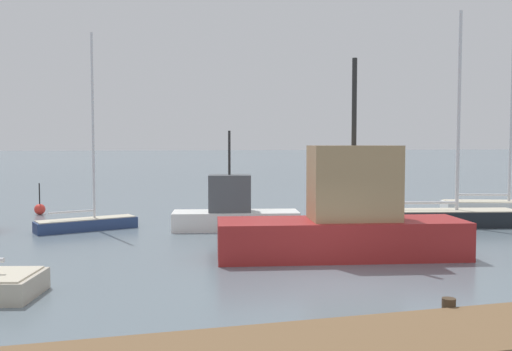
{
  "coord_description": "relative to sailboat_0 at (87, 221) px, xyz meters",
  "views": [
    {
      "loc": [
        -5.71,
        -12.34,
        3.5
      ],
      "look_at": [
        0.0,
        9.34,
        2.22
      ],
      "focal_mm": 38.56,
      "sensor_mm": 36.0,
      "label": 1
    }
  ],
  "objects": [
    {
      "name": "ground_plane",
      "position": [
        6.72,
        -10.9,
        -0.39
      ],
      "size": [
        600.0,
        600.0,
        0.0
      ],
      "primitive_type": "plane",
      "color": "slate"
    },
    {
      "name": "dock_pier",
      "position": [
        6.72,
        -15.96,
        -0.06
      ],
      "size": [
        21.12,
        2.15,
        0.79
      ],
      "color": "brown",
      "rests_on": "ground_plane"
    },
    {
      "name": "sailboat_0",
      "position": [
        0.0,
        0.0,
        0.0
      ],
      "size": [
        4.11,
        2.19,
        8.0
      ],
      "rotation": [
        0.0,
        0.0,
        0.32
      ],
      "color": "navy",
      "rests_on": "ground_plane"
    },
    {
      "name": "sailboat_1",
      "position": [
        14.74,
        -2.79,
        0.09
      ],
      "size": [
        6.48,
        2.87,
        9.08
      ],
      "rotation": [
        0.0,
        0.0,
        -0.21
      ],
      "color": "black",
      "rests_on": "ground_plane"
    },
    {
      "name": "sailboat_2",
      "position": [
        19.82,
        0.12,
        0.09
      ],
      "size": [
        5.7,
        3.15,
        10.08
      ],
      "rotation": [
        0.0,
        0.0,
        -0.32
      ],
      "color": "white",
      "rests_on": "ground_plane"
    },
    {
      "name": "fishing_boat_0",
      "position": [
        5.82,
        -1.39,
        0.37
      ],
      "size": [
        5.35,
        2.6,
        4.04
      ],
      "rotation": [
        0.0,
        0.0,
        2.95
      ],
      "color": "white",
      "rests_on": "ground_plane"
    },
    {
      "name": "fishing_boat_2",
      "position": [
        7.96,
        -7.67,
        0.8
      ],
      "size": [
        7.85,
        3.48,
        6.11
      ],
      "rotation": [
        0.0,
        0.0,
        -0.18
      ],
      "color": "maroon",
      "rests_on": "ground_plane"
    },
    {
      "name": "channel_buoy_0",
      "position": [
        -2.48,
        5.72,
        -0.1
      ],
      "size": [
        0.53,
        0.53,
        1.56
      ],
      "color": "red",
      "rests_on": "ground_plane"
    }
  ]
}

